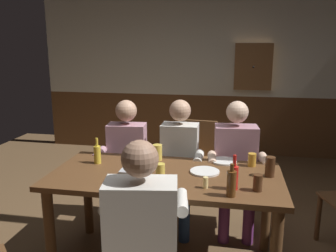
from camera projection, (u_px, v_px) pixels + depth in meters
The scene contains 23 objects.
ground_plane at pixel (169, 252), 3.03m from camera, with size 7.12×7.12×0.00m, color brown.
back_wall_upper at pixel (204, 44), 5.53m from camera, with size 5.28×0.12×1.60m, color beige.
back_wall_wainscot at pixel (202, 123), 5.82m from camera, with size 5.28×0.12×0.95m, color brown.
dining_table at pixel (165, 187), 2.74m from camera, with size 1.77×0.86×0.77m.
person_0 at pixel (126, 157), 3.45m from camera, with size 0.53×0.54×1.22m.
person_1 at pixel (179, 159), 3.35m from camera, with size 0.49×0.54×1.24m.
person_2 at pixel (236, 161), 3.27m from camera, with size 0.56×0.56×1.24m.
person_3 at pixel (142, 227), 2.09m from camera, with size 0.59×0.59×1.24m.
chair_empty_near_left at pixel (198, 157), 4.09m from camera, with size 0.48×0.48×0.88m.
table_candle at pixel (206, 183), 2.43m from camera, with size 0.04×0.04×0.08m, color #F9E08C.
condiment_caddy at pixel (129, 173), 2.65m from camera, with size 0.14×0.10×0.05m, color #B2B7BC.
plate_0 at pixel (224, 161), 2.98m from camera, with size 0.22×0.22×0.01m, color white.
plate_1 at pixel (205, 172), 2.74m from camera, with size 0.23×0.23×0.01m, color white.
bottle_0 at pixel (97, 154), 2.93m from camera, with size 0.06×0.06×0.22m.
bottle_1 at pixel (234, 177), 2.40m from camera, with size 0.06×0.06×0.25m.
bottle_2 at pixel (231, 183), 2.29m from camera, with size 0.06×0.06×0.22m.
pint_glass_0 at pixel (258, 183), 2.38m from camera, with size 0.06×0.06×0.12m, color #4C2D19.
pint_glass_1 at pixel (137, 153), 3.02m from camera, with size 0.08×0.08×0.12m, color #4C2D19.
pint_glass_2 at pixel (252, 160), 2.87m from camera, with size 0.07×0.07×0.11m, color gold.
pint_glass_3 at pixel (270, 167), 2.64m from camera, with size 0.07×0.07×0.15m, color #4C2D19.
pint_glass_4 at pixel (160, 171), 2.62m from camera, with size 0.07×0.07×0.11m, color #E5C64C.
pint_glass_5 at pixel (157, 152), 3.02m from camera, with size 0.08×0.08×0.13m, color #E5C64C.
wall_dart_cabinet at pixel (253, 67), 5.34m from camera, with size 0.56×0.15×0.70m.
Camera 1 is at (0.49, -2.66, 1.75)m, focal length 37.61 mm.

